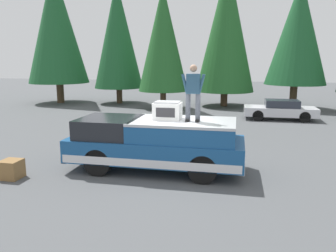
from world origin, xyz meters
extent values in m
plane|color=#4C4F51|center=(0.00, 0.00, 0.00)|extent=(90.00, 90.00, 0.00)
cube|color=navy|center=(0.23, 0.55, 0.70)|extent=(2.00, 5.50, 0.70)
cube|color=silver|center=(0.23, 0.55, 0.51)|extent=(2.01, 5.39, 0.24)
cube|color=black|center=(0.23, 2.06, 1.35)|extent=(1.84, 1.87, 0.60)
cube|color=navy|center=(0.23, -0.33, 1.31)|extent=(1.92, 3.19, 0.52)
cube|color=#B7BABF|center=(0.23, -0.33, 1.61)|extent=(1.94, 3.19, 0.08)
cube|color=#232326|center=(0.23, 3.24, 0.43)|extent=(1.96, 0.16, 0.20)
cube|color=#B2B5BA|center=(0.23, -2.14, 0.43)|extent=(1.96, 0.16, 0.20)
cylinder|color=black|center=(-0.62, 2.14, 0.42)|extent=(0.30, 0.84, 0.84)
cylinder|color=black|center=(1.08, 2.14, 0.42)|extent=(0.30, 0.84, 0.84)
cylinder|color=black|center=(-0.62, -1.05, 0.42)|extent=(0.30, 0.84, 0.84)
cylinder|color=black|center=(1.08, -1.05, 0.42)|extent=(0.30, 0.84, 0.84)
cube|color=white|center=(0.33, 0.18, 1.91)|extent=(0.64, 0.84, 0.52)
cube|color=#2D2D30|center=(0.01, 0.18, 1.91)|extent=(0.01, 0.59, 0.29)
cube|color=#99999E|center=(0.33, 0.18, 2.19)|extent=(0.58, 0.76, 0.04)
cylinder|color=#4C515B|center=(0.15, -0.79, 2.07)|extent=(0.15, 0.15, 0.84)
cube|color=black|center=(0.11, -0.79, 1.69)|extent=(0.26, 0.11, 0.08)
cylinder|color=#4C515B|center=(0.15, -0.49, 2.07)|extent=(0.15, 0.15, 0.84)
cube|color=black|center=(0.11, -0.49, 1.69)|extent=(0.26, 0.11, 0.08)
cube|color=#335B7A|center=(0.15, -0.64, 2.78)|extent=(0.24, 0.40, 0.58)
sphere|color=tan|center=(0.15, -0.64, 3.23)|extent=(0.22, 0.22, 0.22)
cylinder|color=#335B7A|center=(0.12, -0.89, 2.78)|extent=(0.09, 0.23, 0.58)
cylinder|color=#335B7A|center=(0.12, -0.40, 2.78)|extent=(0.09, 0.23, 0.58)
cube|color=silver|center=(10.56, -4.42, 0.49)|extent=(1.64, 4.10, 0.50)
cube|color=#282D38|center=(10.56, -4.52, 0.95)|extent=(1.31, 1.89, 0.42)
cylinder|color=black|center=(9.84, -3.14, 0.31)|extent=(0.20, 0.62, 0.62)
cylinder|color=black|center=(11.28, -3.14, 0.31)|extent=(0.20, 0.62, 0.62)
cylinder|color=black|center=(9.84, -5.69, 0.31)|extent=(0.20, 0.62, 0.62)
cylinder|color=black|center=(11.28, -5.69, 0.31)|extent=(0.20, 0.62, 0.62)
cube|color=olive|center=(-1.40, 4.56, 0.28)|extent=(0.56, 0.56, 0.56)
cylinder|color=#4C3826|center=(15.47, -5.87, 0.86)|extent=(0.51, 0.51, 1.73)
cone|color=#1E562D|center=(15.47, -5.87, 5.35)|extent=(4.22, 4.22, 7.25)
cylinder|color=#4C3826|center=(15.70, -0.95, 0.56)|extent=(0.52, 0.52, 1.12)
cone|color=#235B28|center=(15.70, -0.95, 5.75)|extent=(4.30, 4.30, 9.26)
cylinder|color=#4C3826|center=(13.62, 3.30, 0.63)|extent=(0.42, 0.42, 1.26)
cone|color=#235B28|center=(13.62, 3.30, 4.90)|extent=(3.52, 3.52, 7.28)
cylinder|color=#4C3826|center=(15.70, 7.40, 0.62)|extent=(0.46, 0.46, 1.25)
cone|color=#1E562D|center=(15.70, 7.40, 5.37)|extent=(3.84, 3.84, 8.25)
cylinder|color=#4C3826|center=(14.99, 12.20, 0.81)|extent=(0.57, 0.57, 1.63)
cone|color=#1E562D|center=(14.99, 12.20, 6.10)|extent=(4.71, 4.71, 8.94)
camera|label=1|loc=(-9.66, -1.93, 3.49)|focal=35.47mm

